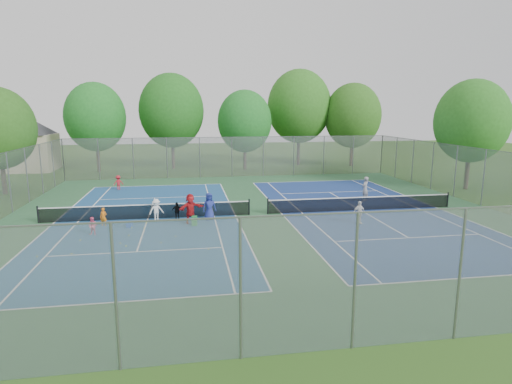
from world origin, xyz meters
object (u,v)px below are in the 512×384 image
net_left (148,212)px  instructor (365,189)px  net_right (361,204)px  ball_hopper (194,221)px  ball_crate (129,225)px

net_left → instructor: 15.73m
net_left → net_right: same height
ball_hopper → instructor: size_ratio=0.32×
net_left → net_right: (14.00, 0.00, 0.00)m
ball_hopper → instructor: (12.63, 4.85, 0.63)m
net_right → ball_crate: net_right is taller
ball_crate → instructor: bearing=15.7°
ball_crate → instructor: size_ratio=0.17×
net_right → ball_hopper: net_right is taller
net_right → instructor: instructor is taller
net_right → instructor: bearing=62.0°
net_right → ball_crate: size_ratio=42.02×
net_left → ball_crate: size_ratio=42.02×
ball_crate → net_left: bearing=64.3°
ball_crate → instructor: instructor is taller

